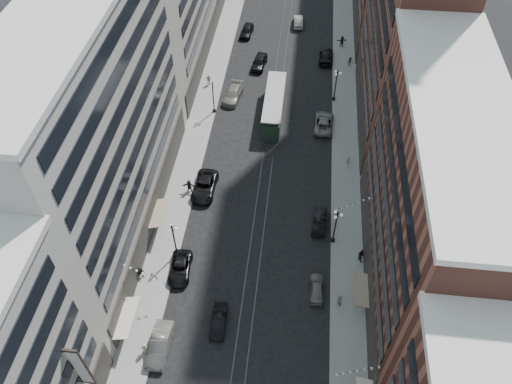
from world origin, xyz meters
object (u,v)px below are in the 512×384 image
at_px(car_5, 219,321).
at_px(pedestrian_2, 141,273).
at_px(lamppost_sw_mid, 213,96).
at_px(lamppost_se_far, 335,226).
at_px(pedestrian_extra_0, 342,41).
at_px(car_7, 205,186).
at_px(car_11, 324,123).
at_px(car_13, 259,62).
at_px(car_12, 326,56).
at_px(streetcar, 274,106).
at_px(pedestrian_1, 145,348).
at_px(pedestrian_7, 361,255).
at_px(car_2, 180,268).
at_px(car_14, 298,21).
at_px(pedestrian_5, 189,186).
at_px(lamppost_se_mid, 336,84).
at_px(lamppost_sw_far, 174,239).
at_px(car_10, 319,221).
at_px(car_1, 160,345).
at_px(car_9, 247,31).
at_px(pedestrian_9, 350,62).
at_px(pedestrian_8, 348,160).
at_px(pedestrian_4, 340,301).
at_px(car_8, 233,94).

xyz_separation_m(car_5, pedestrian_2, (-9.68, 4.73, 0.37)).
bearing_deg(lamppost_sw_mid, lamppost_se_far, -51.34).
distance_m(car_5, pedestrian_extra_0, 57.71).
height_order(car_7, pedestrian_extra_0, pedestrian_extra_0).
bearing_deg(car_11, car_13, -49.38).
relative_size(car_7, car_12, 1.08).
xyz_separation_m(streetcar, pedestrian_1, (-9.81, -39.79, -0.64)).
height_order(lamppost_sw_mid, pedestrian_extra_0, lamppost_sw_mid).
bearing_deg(pedestrian_7, lamppost_sw_mid, 4.94).
bearing_deg(car_2, pedestrian_extra_0, 66.29).
bearing_deg(car_7, lamppost_sw_mid, 96.92).
bearing_deg(car_14, streetcar, 81.71).
relative_size(lamppost_se_far, pedestrian_5, 2.95).
bearing_deg(lamppost_sw_mid, lamppost_se_mid, 15.20).
bearing_deg(lamppost_sw_far, car_10, 21.08).
height_order(car_1, pedestrian_7, pedestrian_7).
height_order(lamppost_se_mid, car_14, lamppost_se_mid).
distance_m(car_9, pedestrian_7, 52.19).
bearing_deg(pedestrian_2, lamppost_sw_far, 32.86).
bearing_deg(lamppost_sw_mid, pedestrian_9, 35.04).
bearing_deg(lamppost_se_far, car_10, 125.49).
relative_size(car_13, car_14, 1.10).
distance_m(car_1, pedestrian_8, 35.21).
bearing_deg(pedestrian_4, car_12, -14.74).
relative_size(lamppost_sw_far, pedestrian_7, 2.95).
bearing_deg(car_7, pedestrian_extra_0, 65.79).
bearing_deg(pedestrian_4, car_10, -4.97).
relative_size(pedestrian_4, car_11, 0.31).
xyz_separation_m(lamppost_se_far, pedestrian_2, (-21.70, -7.59, -2.02)).
bearing_deg(pedestrian_5, car_12, 62.94).
bearing_deg(car_5, pedestrian_9, 72.31).
height_order(car_8, car_11, car_8).
xyz_separation_m(lamppost_se_far, car_7, (-16.94, 6.56, -2.25)).
bearing_deg(car_13, car_11, -44.97).
bearing_deg(pedestrian_4, lamppost_se_mid, -16.22).
distance_m(lamppost_sw_far, pedestrian_4, 19.78).
bearing_deg(streetcar, lamppost_sw_far, -108.49).
xyz_separation_m(car_2, pedestrian_4, (18.21, -2.43, 0.36)).
height_order(lamppost_sw_far, car_2, lamppost_sw_far).
bearing_deg(pedestrian_1, pedestrian_extra_0, -116.12).
distance_m(lamppost_se_mid, pedestrian_8, 14.72).
distance_m(car_10, pedestrian_8, 11.75).
bearing_deg(pedestrian_4, car_9, -0.22).
distance_m(car_5, pedestrian_7, 18.18).
bearing_deg(car_2, car_11, 56.83).
xyz_separation_m(car_12, pedestrian_7, (4.68, -41.65, 0.26)).
bearing_deg(pedestrian_4, car_2, 65.08).
relative_size(lamppost_sw_far, car_13, 1.05).
xyz_separation_m(pedestrian_4, pedestrian_9, (1.94, 46.47, -0.11)).
bearing_deg(lamppost_se_mid, streetcar, -153.96).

